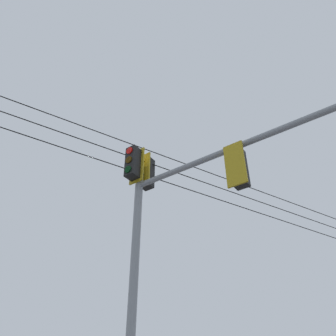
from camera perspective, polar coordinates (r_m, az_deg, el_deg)
The scene contains 2 objects.
signal_mast_assembly at distance 8.01m, azimuth -0.81°, elevation -7.65°, with size 5.31×0.96×7.39m.
overhead_wire_span at distance 9.07m, azimuth -11.78°, elevation 3.80°, with size 11.61×25.78×1.18m.
Camera 1 is at (-4.12, 6.65, 1.57)m, focal length 37.06 mm.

